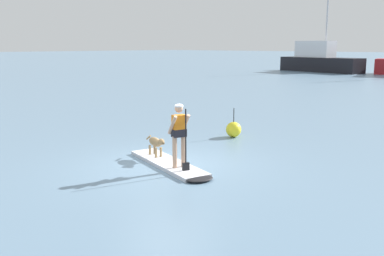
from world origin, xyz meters
name	(u,v)px	position (x,y,z in m)	size (l,w,h in m)	color
ground_plane	(168,165)	(0.00, 0.00, 0.00)	(400.00, 400.00, 0.00)	slate
paddleboard	(172,165)	(0.22, -0.07, 0.05)	(3.62, 1.75, 0.10)	silver
person_paddler	(179,131)	(0.64, -0.19, 1.07)	(0.67, 0.57, 1.68)	tan
dog	(156,143)	(-0.68, 0.21, 0.49)	(1.11, 0.42, 0.58)	#997A51
moored_boat_far_port	(319,60)	(-16.71, 42.55, 1.42)	(11.07, 4.70, 9.55)	black
marker_buoy	(234,129)	(-0.91, 4.22, 0.28)	(0.55, 0.55, 1.05)	yellow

